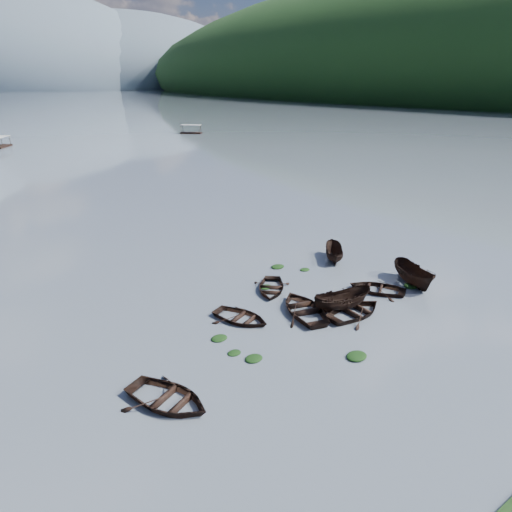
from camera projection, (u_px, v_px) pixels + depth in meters
ground_plane at (368, 342)px, 28.45m from camera, size 2400.00×2400.00×0.00m
haze_mtn_c at (21, 89)px, 785.16m from camera, size 520.00×520.00×260.00m
haze_mtn_d at (122, 88)px, 883.30m from camera, size 520.00×520.00×220.00m
rowboat_0 at (168, 403)px, 23.09m from camera, size 5.08×5.74×0.99m
rowboat_1 at (304, 313)px, 32.05m from camera, size 4.90×5.88×1.05m
rowboat_2 at (341, 309)px, 32.53m from camera, size 4.73×2.78×1.72m
rowboat_3 at (377, 291)px, 35.30m from camera, size 4.84×5.24×0.88m
rowboat_4 at (355, 315)px, 31.77m from camera, size 4.61×3.30×0.95m
rowboat_5 at (413, 284)px, 36.50m from camera, size 3.50×5.18×1.87m
rowboat_6 at (241, 320)px, 31.02m from camera, size 4.29×4.94×0.86m
rowboat_7 at (271, 290)px, 35.41m from camera, size 4.96×5.09×0.86m
rowboat_8 at (333, 260)px, 41.47m from camera, size 3.73×4.08×1.56m
weed_clump_0 at (254, 359)px, 26.71m from camera, size 1.09×0.89×0.24m
weed_clump_1 at (234, 353)px, 27.29m from camera, size 0.86×0.69×0.19m
weed_clump_2 at (357, 357)px, 26.90m from camera, size 1.33×1.07×0.29m
weed_clump_3 at (305, 270)px, 39.19m from camera, size 0.88×0.75×0.20m
weed_clump_4 at (411, 287)px, 36.09m from camera, size 1.32×1.04×0.27m
weed_clump_5 at (219, 339)px, 28.80m from camera, size 1.08×0.87×0.23m
weed_clump_6 at (266, 288)px, 35.89m from camera, size 1.06×0.88×0.22m
weed_clump_7 at (278, 267)px, 39.75m from camera, size 1.21×0.96×0.26m
pontoon_centre at (2, 147)px, 110.04m from camera, size 5.51×6.56×2.36m
pontoon_right at (191, 134)px, 137.56m from camera, size 6.50×6.28×2.45m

